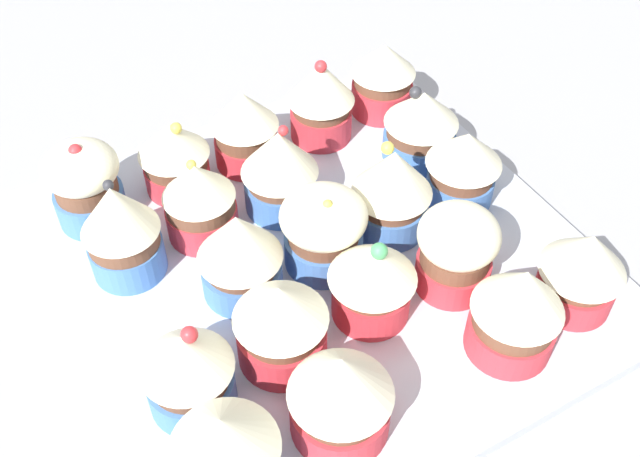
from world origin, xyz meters
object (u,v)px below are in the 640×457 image
(baking_tray, at_px, (320,261))
(cupcake_3, at_px, (174,155))
(cupcake_6, at_px, (285,168))
(cupcake_9, at_px, (460,163))
(cupcake_0, at_px, (383,77))
(cupcake_16, at_px, (187,369))
(cupcake_17, at_px, (582,269))
(cupcake_18, at_px, (517,310))
(cupcake_5, at_px, (421,124))
(cupcake_14, at_px, (372,278))
(cupcake_11, at_px, (325,229))
(cupcake_19, at_px, (341,393))
(cupcake_10, at_px, (388,186))
(cupcake_15, at_px, (281,323))
(cupcake_8, at_px, (121,229))
(cupcake_1, at_px, (321,99))
(cupcake_4, at_px, (85,183))
(cupcake_12, at_px, (240,255))
(cupcake_20, at_px, (226,452))
(cupcake_7, at_px, (199,200))
(cupcake_13, at_px, (456,249))
(cupcake_2, at_px, (250,126))

(baking_tray, relative_size, cupcake_3, 5.53)
(cupcake_6, xyz_separation_m, cupcake_9, (-0.12, 0.06, -0.00))
(cupcake_0, distance_m, cupcake_3, 0.20)
(cupcake_16, xyz_separation_m, cupcake_17, (-0.26, 0.06, -0.00))
(cupcake_6, height_order, cupcake_18, cupcake_6)
(cupcake_5, xyz_separation_m, cupcake_14, (0.13, 0.12, 0.00))
(cupcake_11, height_order, cupcake_17, cupcake_17)
(cupcake_6, bearing_deg, cupcake_19, 71.69)
(cupcake_5, bearing_deg, cupcake_10, 38.72)
(cupcake_15, distance_m, cupcake_18, 0.15)
(cupcake_8, bearing_deg, cupcake_10, 164.09)
(cupcake_1, xyz_separation_m, cupcake_4, (0.21, 0.00, -0.00))
(cupcake_5, height_order, cupcake_12, cupcake_12)
(cupcake_3, relative_size, cupcake_12, 0.92)
(cupcake_4, distance_m, cupcake_19, 0.26)
(cupcake_5, distance_m, cupcake_19, 0.27)
(baking_tray, bearing_deg, cupcake_4, -42.57)
(cupcake_4, distance_m, cupcake_6, 0.15)
(cupcake_6, relative_size, cupcake_16, 1.07)
(cupcake_3, distance_m, cupcake_14, 0.20)
(cupcake_10, bearing_deg, cupcake_16, 20.68)
(cupcake_0, relative_size, cupcake_11, 1.03)
(cupcake_0, bearing_deg, cupcake_6, 26.55)
(cupcake_17, relative_size, cupcake_20, 0.95)
(cupcake_6, bearing_deg, cupcake_20, 54.28)
(cupcake_15, distance_m, cupcake_20, 0.09)
(cupcake_10, xyz_separation_m, cupcake_14, (0.06, 0.07, -0.00))
(cupcake_15, bearing_deg, cupcake_6, -118.69)
(cupcake_6, distance_m, cupcake_11, 0.07)
(cupcake_3, relative_size, cupcake_16, 0.94)
(cupcake_8, xyz_separation_m, cupcake_19, (-0.07, 0.19, -0.00))
(cupcake_0, height_order, cupcake_9, cupcake_0)
(cupcake_4, bearing_deg, cupcake_17, 137.12)
(cupcake_18, bearing_deg, cupcake_6, -71.35)
(cupcake_10, relative_size, cupcake_12, 1.09)
(cupcake_4, bearing_deg, cupcake_19, 106.60)
(cupcake_3, distance_m, cupcake_10, 0.17)
(cupcake_1, height_order, cupcake_9, cupcake_1)
(cupcake_10, distance_m, cupcake_18, 0.14)
(cupcake_7, bearing_deg, cupcake_4, -39.75)
(cupcake_7, xyz_separation_m, cupcake_12, (-0.00, 0.07, 0.00))
(cupcake_15, bearing_deg, cupcake_20, 43.30)
(baking_tray, bearing_deg, cupcake_13, 135.23)
(cupcake_2, distance_m, cupcake_5, 0.14)
(baking_tray, height_order, cupcake_17, cupcake_17)
(cupcake_6, xyz_separation_m, cupcake_11, (0.00, 0.07, -0.00))
(cupcake_12, relative_size, cupcake_17, 1.09)
(baking_tray, xyz_separation_m, cupcake_8, (0.13, -0.06, 0.05))
(cupcake_1, bearing_deg, cupcake_19, 62.69)
(cupcake_4, bearing_deg, cupcake_9, 155.45)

